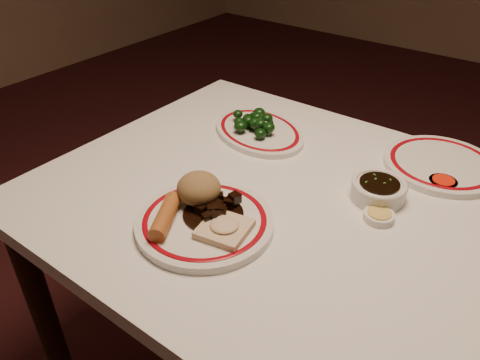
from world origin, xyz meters
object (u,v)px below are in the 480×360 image
object	(u,v)px
main_plate	(205,222)
fried_wonton	(224,228)
broccoli_pile	(258,122)
dining_table	(301,235)
stirfry_heap	(216,210)
soy_bowl	(378,191)
spring_roll	(165,216)
broccoli_plate	(259,131)
rice_mound	(199,188)

from	to	relation	value
main_plate	fried_wonton	distance (m)	0.06
broccoli_pile	dining_table	bearing A→B (deg)	-36.79
fried_wonton	stirfry_heap	world-z (taller)	stirfry_heap
dining_table	fried_wonton	distance (m)	0.24
stirfry_heap	soy_bowl	world-z (taller)	stirfry_heap
spring_roll	soy_bowl	bearing A→B (deg)	22.25
broccoli_plate	soy_bowl	world-z (taller)	soy_bowl
rice_mound	broccoli_pile	xyz separation A→B (m)	(-0.09, 0.35, -0.01)
rice_mound	stirfry_heap	distance (m)	0.06
rice_mound	spring_roll	bearing A→B (deg)	-93.39
main_plate	stirfry_heap	size ratio (longest dim) A/B	2.79
spring_roll	main_plate	bearing A→B (deg)	17.41
fried_wonton	broccoli_pile	world-z (taller)	broccoli_pile
broccoli_plate	broccoli_pile	xyz separation A→B (m)	(-0.00, -0.00, 0.03)
main_plate	broccoli_pile	world-z (taller)	broccoli_pile
rice_mound	dining_table	bearing A→B (deg)	41.29
rice_mound	soy_bowl	bearing A→B (deg)	42.28
broccoli_plate	broccoli_pile	size ratio (longest dim) A/B	2.37
spring_roll	soy_bowl	xyz separation A→B (m)	(0.30, 0.36, -0.02)
broccoli_plate	broccoli_pile	world-z (taller)	broccoli_pile
rice_mound	soy_bowl	xyz separation A→B (m)	(0.29, 0.27, -0.03)
rice_mound	fried_wonton	bearing A→B (deg)	-24.04
fried_wonton	soy_bowl	xyz separation A→B (m)	(0.19, 0.31, -0.01)
spring_roll	soy_bowl	size ratio (longest dim) A/B	1.06
main_plate	fried_wonton	size ratio (longest dim) A/B	3.26
stirfry_heap	broccoli_plate	size ratio (longest dim) A/B	0.36
dining_table	rice_mound	xyz separation A→B (m)	(-0.17, -0.15, 0.14)
main_plate	broccoli_pile	size ratio (longest dim) A/B	2.37
dining_table	fried_wonton	bearing A→B (deg)	-108.40
broccoli_plate	soy_bowl	distance (m)	0.39
rice_mound	soy_bowl	distance (m)	0.40
main_plate	spring_roll	size ratio (longest dim) A/B	2.79
stirfry_heap	broccoli_pile	size ratio (longest dim) A/B	0.85
rice_mound	spring_roll	size ratio (longest dim) A/B	0.74
main_plate	rice_mound	size ratio (longest dim) A/B	3.75
dining_table	broccoli_plate	xyz separation A→B (m)	(-0.26, 0.20, 0.10)
broccoli_pile	fried_wonton	bearing A→B (deg)	-63.27
dining_table	rice_mound	distance (m)	0.27
fried_wonton	broccoli_plate	bearing A→B (deg)	116.18
main_plate	broccoli_pile	bearing A→B (deg)	110.11
rice_mound	broccoli_plate	world-z (taller)	rice_mound
main_plate	broccoli_plate	distance (m)	0.42
dining_table	spring_roll	size ratio (longest dim) A/B	9.50
broccoli_plate	soy_bowl	xyz separation A→B (m)	(0.38, -0.09, 0.01)
spring_roll	fried_wonton	size ratio (longest dim) A/B	1.17
broccoli_pile	soy_bowl	bearing A→B (deg)	-12.32
dining_table	main_plate	bearing A→B (deg)	-122.76
stirfry_heap	spring_roll	bearing A→B (deg)	-126.15
fried_wonton	broccoli_plate	distance (m)	0.45
main_plate	stirfry_heap	bearing A→B (deg)	76.64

